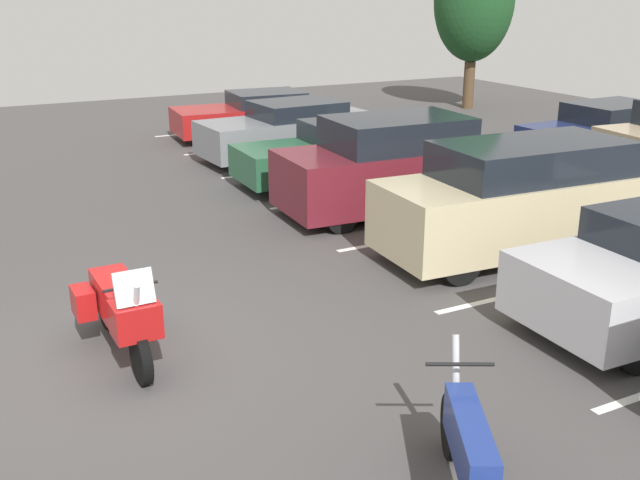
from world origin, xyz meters
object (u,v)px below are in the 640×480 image
at_px(car_green, 343,152).
at_px(car_far_navy, 606,131).
at_px(car_grey, 292,130).
at_px(motorcycle_touring, 122,308).
at_px(car_maroon, 392,166).
at_px(car_red, 256,115).
at_px(car_champagne, 519,199).
at_px(motorcycle_second, 468,456).

xyz_separation_m(car_green, car_far_navy, (0.90, 7.43, 0.00)).
height_order(car_grey, car_green, car_grey).
bearing_deg(car_grey, motorcycle_touring, -35.94).
height_order(car_green, car_maroon, car_maroon).
bearing_deg(car_maroon, car_green, 173.59).
relative_size(car_grey, car_maroon, 1.06).
bearing_deg(car_far_navy, car_red, -133.97).
bearing_deg(car_green, car_champagne, 2.36).
relative_size(car_champagne, car_far_navy, 1.03).
bearing_deg(motorcycle_touring, motorcycle_second, 24.64).
bearing_deg(car_green, motorcycle_second, -23.72).
xyz_separation_m(car_red, car_maroon, (8.48, -0.61, 0.27)).
bearing_deg(car_champagne, car_grey, -178.59).
height_order(car_maroon, car_champagne, car_champagne).
height_order(motorcycle_touring, car_champagne, car_champagne).
height_order(motorcycle_touring, car_grey, car_grey).
height_order(motorcycle_touring, motorcycle_second, motorcycle_touring).
relative_size(motorcycle_touring, car_far_navy, 0.50).
relative_size(motorcycle_touring, car_green, 0.48).
relative_size(car_grey, car_champagne, 1.02).
distance_m(motorcycle_second, car_green, 11.48).
distance_m(car_maroon, car_champagne, 3.12).
relative_size(car_red, car_champagne, 1.01).
xyz_separation_m(car_champagne, car_far_navy, (-4.71, 7.20, -0.27)).
bearing_deg(car_green, car_far_navy, 83.06).
bearing_deg(motorcycle_second, car_champagne, 135.26).
xyz_separation_m(car_grey, car_far_navy, (3.68, 7.40, -0.04)).
height_order(car_red, car_maroon, car_maroon).
bearing_deg(car_red, car_champagne, -0.48).
relative_size(car_green, car_champagne, 1.01).
relative_size(car_red, car_green, 1.00).
bearing_deg(car_far_navy, motorcycle_second, -51.43).
xyz_separation_m(motorcycle_touring, car_green, (-6.29, 6.55, 0.05)).
relative_size(motorcycle_touring, car_champagne, 0.49).
distance_m(car_grey, car_champagne, 8.40).
bearing_deg(car_grey, car_champagne, 1.41).
bearing_deg(motorcycle_second, car_far_navy, 128.57).
distance_m(car_grey, car_maroon, 5.32).
bearing_deg(car_champagne, motorcycle_touring, -84.30).
distance_m(motorcycle_touring, car_champagne, 6.82).
distance_m(car_green, car_champagne, 5.63).
height_order(motorcycle_touring, car_green, car_green).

